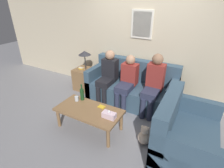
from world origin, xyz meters
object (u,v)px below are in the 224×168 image
at_px(couch_main, 131,88).
at_px(couch_side, 183,136).
at_px(drinking_glass, 77,99).
at_px(person_middle, 127,80).
at_px(wine_bottle, 82,94).
at_px(teddy_bear, 144,136).
at_px(coffee_table, 89,112).
at_px(person_right, 154,83).
at_px(person_left, 108,74).

distance_m(couch_main, couch_side, 1.67).
height_order(couch_side, drinking_glass, couch_side).
bearing_deg(drinking_glass, person_middle, 54.21).
height_order(couch_main, wine_bottle, couch_main).
bearing_deg(teddy_bear, couch_side, 9.76).
relative_size(couch_side, drinking_glass, 13.29).
xyz_separation_m(couch_main, person_middle, (-0.02, -0.22, 0.30)).
distance_m(coffee_table, teddy_bear, 1.06).
distance_m(wine_bottle, person_middle, 1.02).
distance_m(couch_main, drinking_glass, 1.32).
bearing_deg(person_right, person_middle, -175.36).
relative_size(wine_bottle, teddy_bear, 0.97).
bearing_deg(couch_main, drinking_glass, -120.84).
height_order(couch_side, person_middle, person_middle).
distance_m(person_left, teddy_bear, 1.64).
height_order(drinking_glass, teddy_bear, drinking_glass).
bearing_deg(coffee_table, person_middle, 75.14).
distance_m(person_right, teddy_bear, 1.12).
height_order(wine_bottle, person_right, person_right).
relative_size(person_left, person_right, 0.94).
bearing_deg(drinking_glass, teddy_bear, -0.20).
relative_size(coffee_table, drinking_glass, 13.11).
bearing_deg(wine_bottle, couch_main, 60.11).
bearing_deg(couch_side, drinking_glass, 92.70).
height_order(couch_side, teddy_bear, couch_side).
height_order(person_left, person_right, person_right).
distance_m(coffee_table, drinking_glass, 0.41).
bearing_deg(person_left, person_middle, -2.82).
height_order(coffee_table, person_left, person_left).
xyz_separation_m(couch_side, teddy_bear, (-0.57, -0.10, -0.18)).
bearing_deg(teddy_bear, person_middle, 129.29).
bearing_deg(coffee_table, wine_bottle, 144.43).
bearing_deg(drinking_glass, couch_main, 59.16).
height_order(coffee_table, wine_bottle, wine_bottle).
bearing_deg(person_middle, person_right, 4.64).
xyz_separation_m(wine_bottle, person_left, (0.09, 0.85, 0.11)).
relative_size(couch_main, couch_side, 1.62).
bearing_deg(person_middle, wine_bottle, -125.20).
xyz_separation_m(wine_bottle, drinking_glass, (-0.07, -0.08, -0.08)).
xyz_separation_m(couch_side, wine_bottle, (-1.91, -0.01, 0.21)).
bearing_deg(couch_main, teddy_bear, -57.14).
bearing_deg(coffee_table, teddy_bear, 7.19).
xyz_separation_m(couch_side, person_middle, (-1.32, 0.82, 0.29)).
bearing_deg(person_right, coffee_table, -127.47).
bearing_deg(couch_side, wine_bottle, 90.27).
height_order(couch_side, person_left, person_left).
height_order(wine_bottle, person_middle, person_middle).
bearing_deg(couch_main, couch_side, -38.47).
bearing_deg(wine_bottle, teddy_bear, -3.82).
height_order(couch_side, wine_bottle, couch_side).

